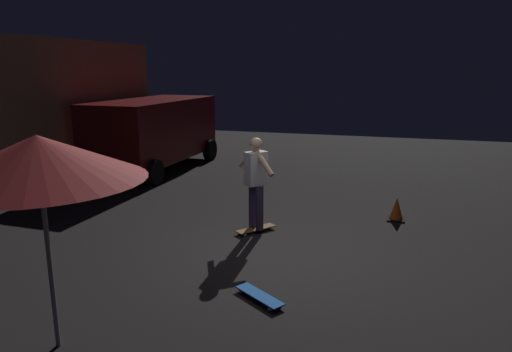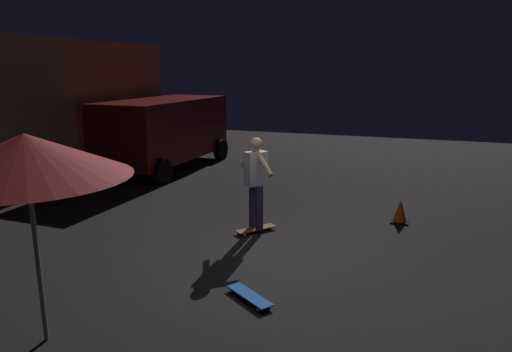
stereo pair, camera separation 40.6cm
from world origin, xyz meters
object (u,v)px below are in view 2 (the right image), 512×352
object	(u,v)px
skateboard_spare	(250,296)
skater	(256,177)
traffic_cone	(400,212)
parked_van	(164,129)
skateboard_ridden	(256,229)
patio_umbrella	(26,156)

from	to	relation	value
skateboard_spare	skater	size ratio (longest dim) A/B	0.45
traffic_cone	parked_van	bearing A→B (deg)	66.76
skateboard_ridden	traffic_cone	size ratio (longest dim) A/B	1.60
skateboard_ridden	skateboard_spare	xyz separation A→B (m)	(-2.45, -0.78, 0.00)
skateboard_ridden	skater	xyz separation A→B (m)	(0.00, 0.00, 0.98)
parked_van	skateboard_ridden	distance (m)	6.32
parked_van	skateboard_ridden	xyz separation A→B (m)	(-4.39, -4.41, -1.11)
skateboard_spare	skater	world-z (taller)	skater
parked_van	skater	xyz separation A→B (m)	(-4.39, -4.41, -0.12)
parked_van	skateboard_ridden	bearing A→B (deg)	-134.83
patio_umbrella	skateboard_ridden	bearing A→B (deg)	-14.24
skateboard_ridden	skateboard_spare	size ratio (longest dim) A/B	0.97
skater	skateboard_ridden	bearing A→B (deg)	-90.00
patio_umbrella	skater	size ratio (longest dim) A/B	1.38
parked_van	skater	distance (m)	6.22
parked_van	traffic_cone	distance (m)	7.53
skater	skateboard_spare	bearing A→B (deg)	-162.39
skateboard_ridden	traffic_cone	bearing A→B (deg)	-59.62
parked_van	skater	size ratio (longest dim) A/B	2.79
parked_van	skater	bearing A→B (deg)	-134.83
parked_van	patio_umbrella	world-z (taller)	patio_umbrella
patio_umbrella	skateboard_spare	distance (m)	3.15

